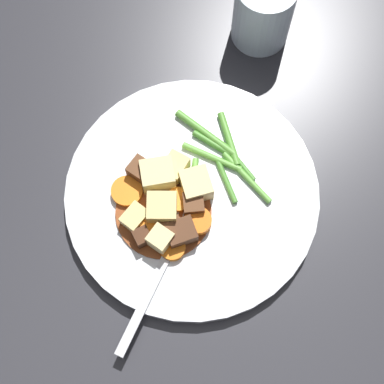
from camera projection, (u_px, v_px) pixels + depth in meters
The scene contains 30 objects.
ground_plane at pixel (192, 197), 0.64m from camera, with size 3.00×3.00×0.00m, color #2D2D33.
dinner_plate at pixel (192, 194), 0.64m from camera, with size 0.29×0.29×0.02m, color white.
stew_sauce at pixel (162, 211), 0.62m from camera, with size 0.11×0.11×0.00m, color brown.
carrot_slice_0 at pixel (179, 200), 0.62m from camera, with size 0.03×0.03×0.01m, color orange.
carrot_slice_1 at pixel (127, 192), 0.62m from camera, with size 0.04×0.04×0.01m, color orange.
carrot_slice_2 at pixel (198, 221), 0.61m from camera, with size 0.03×0.03×0.01m, color orange.
carrot_slice_3 at pixel (153, 224), 0.61m from camera, with size 0.03×0.03×0.01m, color orange.
carrot_slice_4 at pixel (172, 248), 0.60m from camera, with size 0.03×0.03×0.01m, color orange.
potato_chunk_0 at pixel (160, 239), 0.60m from camera, with size 0.02×0.02×0.03m, color #EAD68C.
potato_chunk_1 at pixel (135, 218), 0.61m from camera, with size 0.03×0.02×0.02m, color #E5CC7A.
potato_chunk_2 at pixel (158, 175), 0.62m from camera, with size 0.03×0.04×0.03m, color #EAD68C.
potato_chunk_3 at pixel (195, 184), 0.62m from camera, with size 0.03×0.03×0.03m, color #EAD68C.
potato_chunk_4 at pixel (165, 212), 0.60m from camera, with size 0.03×0.03×0.03m, color #E5CC7A.
potato_chunk_5 at pixel (174, 168), 0.62m from camera, with size 0.02×0.03×0.02m, color #E5CC7A.
meat_chunk_0 at pixel (142, 172), 0.62m from camera, with size 0.03×0.02×0.02m, color brown.
meat_chunk_1 at pixel (181, 233), 0.60m from camera, with size 0.03×0.03×0.02m, color #56331E.
meat_chunk_2 at pixel (169, 226), 0.61m from camera, with size 0.02×0.02×0.02m, color brown.
meat_chunk_3 at pixel (142, 237), 0.60m from camera, with size 0.02×0.02×0.02m, color #4C2B19.
meat_chunk_4 at pixel (193, 205), 0.61m from camera, with size 0.02×0.02×0.02m, color brown.
green_bean_0 at pixel (206, 133), 0.65m from camera, with size 0.01×0.01×0.08m, color #599E38.
green_bean_1 at pixel (226, 181), 0.63m from camera, with size 0.01×0.01×0.06m, color #4C8E33.
green_bean_2 at pixel (229, 139), 0.64m from camera, with size 0.01×0.01×0.07m, color #599E38.
green_bean_3 at pixel (212, 144), 0.64m from camera, with size 0.01×0.01×0.05m, color #4C8E33.
green_bean_4 at pixel (240, 163), 0.64m from camera, with size 0.01×0.01×0.05m, color #4C8E33.
green_bean_5 at pixel (178, 178), 0.63m from camera, with size 0.01×0.01×0.05m, color #599E38.
green_bean_6 at pixel (247, 177), 0.63m from camera, with size 0.01×0.01×0.08m, color #66AD42.
green_bean_7 at pixel (212, 157), 0.64m from camera, with size 0.01×0.01×0.07m, color #66AD42.
green_bean_8 at pixel (191, 190), 0.62m from camera, with size 0.01×0.01×0.08m, color #66AD42.
fork at pixel (159, 273), 0.60m from camera, with size 0.16×0.10×0.00m.
water_glass at pixel (263, 12), 0.67m from camera, with size 0.07×0.07×0.09m, color silver.
Camera 1 is at (0.13, 0.16, 0.61)m, focal length 52.60 mm.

